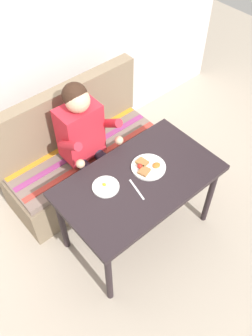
# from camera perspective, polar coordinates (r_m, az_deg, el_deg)

# --- Properties ---
(ground_plane) EXTENTS (8.00, 8.00, 0.00)m
(ground_plane) POSITION_cam_1_polar(r_m,az_deg,el_deg) (3.22, 1.77, -9.94)
(ground_plane) COLOR #AFA08E
(back_wall) EXTENTS (4.40, 0.10, 2.60)m
(back_wall) POSITION_cam_1_polar(r_m,az_deg,el_deg) (3.08, -14.61, 19.38)
(back_wall) COLOR silver
(back_wall) RESTS_ON ground
(table) EXTENTS (1.20, 0.70, 0.73)m
(table) POSITION_cam_1_polar(r_m,az_deg,el_deg) (2.68, 2.10, -2.85)
(table) COLOR black
(table) RESTS_ON ground
(couch) EXTENTS (1.44, 0.56, 1.00)m
(couch) POSITION_cam_1_polar(r_m,az_deg,el_deg) (3.32, -6.95, 1.70)
(couch) COLOR #7E6B53
(couch) RESTS_ON ground
(person) EXTENTS (0.45, 0.61, 1.21)m
(person) POSITION_cam_1_polar(r_m,az_deg,el_deg) (2.90, -6.41, 4.79)
(person) COLOR red
(person) RESTS_ON ground
(plate_breakfast) EXTENTS (0.26, 0.26, 0.05)m
(plate_breakfast) POSITION_cam_1_polar(r_m,az_deg,el_deg) (2.68, 3.44, 0.18)
(plate_breakfast) COLOR white
(plate_breakfast) RESTS_ON table
(plate_eggs) EXTENTS (0.19, 0.19, 0.04)m
(plate_eggs) POSITION_cam_1_polar(r_m,az_deg,el_deg) (2.56, -3.23, -2.96)
(plate_eggs) COLOR white
(plate_eggs) RESTS_ON table
(knife) EXTENTS (0.06, 0.20, 0.00)m
(knife) POSITION_cam_1_polar(r_m,az_deg,el_deg) (2.55, 1.69, -3.41)
(knife) COLOR silver
(knife) RESTS_ON table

